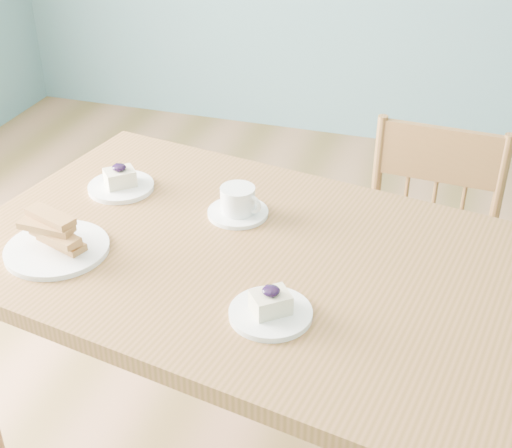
{
  "coord_description": "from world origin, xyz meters",
  "views": [
    {
      "loc": [
        0.17,
        -1.32,
        1.75
      ],
      "look_at": [
        -0.27,
        0.05,
        0.86
      ],
      "focal_mm": 50.0,
      "sensor_mm": 36.0,
      "label": 1
    }
  ],
  "objects_px": {
    "cheesecake_plate_far": "(121,183)",
    "cheesecake_plate_near": "(271,309)",
    "coffee_cup": "(238,204)",
    "dining_chair": "(419,271)",
    "biscotti_plate": "(56,241)",
    "dining_table": "(274,287)"
  },
  "relations": [
    {
      "from": "cheesecake_plate_near",
      "to": "coffee_cup",
      "type": "bearing_deg",
      "value": 118.1
    },
    {
      "from": "dining_table",
      "to": "cheesecake_plate_near",
      "type": "bearing_deg",
      "value": -66.45
    },
    {
      "from": "dining_chair",
      "to": "dining_table",
      "type": "bearing_deg",
      "value": -115.21
    },
    {
      "from": "dining_table",
      "to": "coffee_cup",
      "type": "xyz_separation_m",
      "value": [
        -0.15,
        0.17,
        0.11
      ]
    },
    {
      "from": "cheesecake_plate_near",
      "to": "biscotti_plate",
      "type": "xyz_separation_m",
      "value": [
        -0.55,
        0.08,
        0.01
      ]
    },
    {
      "from": "cheesecake_plate_far",
      "to": "coffee_cup",
      "type": "bearing_deg",
      "value": -5.23
    },
    {
      "from": "dining_chair",
      "to": "biscotti_plate",
      "type": "distance_m",
      "value": 1.13
    },
    {
      "from": "coffee_cup",
      "to": "cheesecake_plate_far",
      "type": "bearing_deg",
      "value": -169.07
    },
    {
      "from": "cheesecake_plate_far",
      "to": "cheesecake_plate_near",
      "type": "bearing_deg",
      "value": -36.2
    },
    {
      "from": "coffee_cup",
      "to": "biscotti_plate",
      "type": "bearing_deg",
      "value": -124.49
    },
    {
      "from": "cheesecake_plate_far",
      "to": "coffee_cup",
      "type": "distance_m",
      "value": 0.35
    },
    {
      "from": "dining_table",
      "to": "cheesecake_plate_near",
      "type": "xyz_separation_m",
      "value": [
        0.05,
        -0.2,
        0.1
      ]
    },
    {
      "from": "cheesecake_plate_far",
      "to": "biscotti_plate",
      "type": "xyz_separation_m",
      "value": [
        -0.0,
        -0.32,
        0.01
      ]
    },
    {
      "from": "coffee_cup",
      "to": "biscotti_plate",
      "type": "relative_size",
      "value": 0.64
    },
    {
      "from": "cheesecake_plate_far",
      "to": "biscotti_plate",
      "type": "distance_m",
      "value": 0.32
    },
    {
      "from": "coffee_cup",
      "to": "biscotti_plate",
      "type": "distance_m",
      "value": 0.46
    },
    {
      "from": "dining_chair",
      "to": "biscotti_plate",
      "type": "height_order",
      "value": "biscotti_plate"
    },
    {
      "from": "cheesecake_plate_far",
      "to": "biscotti_plate",
      "type": "relative_size",
      "value": 0.73
    },
    {
      "from": "dining_chair",
      "to": "cheesecake_plate_far",
      "type": "bearing_deg",
      "value": -152.1
    },
    {
      "from": "cheesecake_plate_near",
      "to": "dining_chair",
      "type": "bearing_deg",
      "value": 71.19
    },
    {
      "from": "cheesecake_plate_far",
      "to": "coffee_cup",
      "type": "xyz_separation_m",
      "value": [
        0.35,
        -0.03,
        0.01
      ]
    },
    {
      "from": "dining_table",
      "to": "cheesecake_plate_far",
      "type": "xyz_separation_m",
      "value": [
        -0.5,
        0.2,
        0.1
      ]
    }
  ]
}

